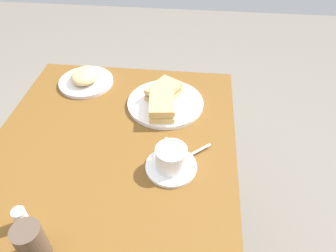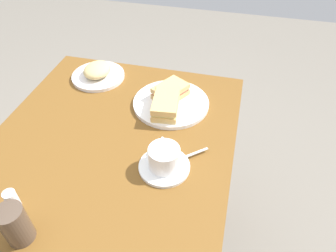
% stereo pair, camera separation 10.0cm
% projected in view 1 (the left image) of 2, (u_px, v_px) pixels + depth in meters
% --- Properties ---
extents(dining_table, '(1.04, 0.76, 0.76)m').
position_uv_depth(dining_table, '(113.00, 200.00, 1.03)').
color(dining_table, brown).
rests_on(dining_table, ground_plane).
extents(sandwich_plate, '(0.27, 0.27, 0.01)m').
position_uv_depth(sandwich_plate, '(165.00, 103.00, 1.12)').
color(sandwich_plate, white).
rests_on(sandwich_plate, dining_table).
extents(sandwich_front, '(0.14, 0.13, 0.05)m').
position_uv_depth(sandwich_front, '(164.00, 91.00, 1.12)').
color(sandwich_front, tan).
rests_on(sandwich_front, sandwich_plate).
extents(sandwich_back, '(0.15, 0.10, 0.05)m').
position_uv_depth(sandwich_back, '(162.00, 105.00, 1.06)').
color(sandwich_back, tan).
rests_on(sandwich_back, sandwich_plate).
extents(coffee_saucer, '(0.15, 0.15, 0.01)m').
position_uv_depth(coffee_saucer, '(171.00, 167.00, 0.91)').
color(coffee_saucer, white).
rests_on(coffee_saucer, dining_table).
extents(coffee_cup, '(0.12, 0.09, 0.07)m').
position_uv_depth(coffee_cup, '(171.00, 157.00, 0.88)').
color(coffee_cup, white).
rests_on(coffee_cup, coffee_saucer).
extents(spoon, '(0.07, 0.08, 0.01)m').
position_uv_depth(spoon, '(193.00, 153.00, 0.93)').
color(spoon, silver).
rests_on(spoon, coffee_saucer).
extents(side_plate, '(0.20, 0.20, 0.01)m').
position_uv_depth(side_plate, '(86.00, 82.00, 1.22)').
color(side_plate, white).
rests_on(side_plate, dining_table).
extents(side_food_pile, '(0.12, 0.10, 0.04)m').
position_uv_depth(side_food_pile, '(85.00, 76.00, 1.20)').
color(side_food_pile, tan).
rests_on(side_food_pile, side_plate).
extents(salt_shaker, '(0.03, 0.03, 0.06)m').
position_uv_depth(salt_shaker, '(21.00, 218.00, 0.76)').
color(salt_shaker, silver).
rests_on(salt_shaker, dining_table).
extents(drinking_glass, '(0.06, 0.06, 0.11)m').
position_uv_depth(drinking_glass, '(32.00, 243.00, 0.68)').
color(drinking_glass, '#4E3E31').
rests_on(drinking_glass, dining_table).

